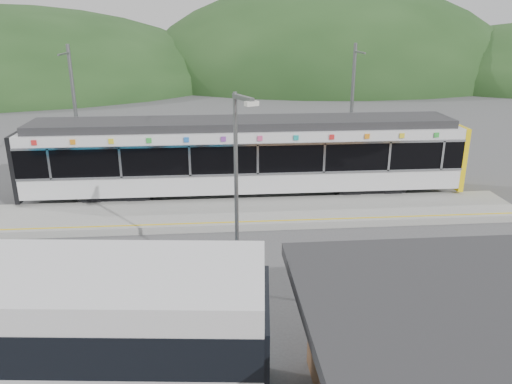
{
  "coord_description": "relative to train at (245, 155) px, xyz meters",
  "views": [
    {
      "loc": [
        -0.15,
        -16.78,
        8.11
      ],
      "look_at": [
        1.36,
        1.0,
        1.92
      ],
      "focal_mm": 35.0,
      "sensor_mm": 36.0,
      "label": 1
    }
  ],
  "objects": [
    {
      "name": "hills",
      "position": [
        4.93,
        -0.71,
        -2.06
      ],
      "size": [
        146.0,
        149.0,
        26.0
      ],
      "color": "#1E3D19",
      "rests_on": "ground"
    },
    {
      "name": "catenary_mast_east",
      "position": [
        5.74,
        2.56,
        1.58
      ],
      "size": [
        0.18,
        1.8,
        7.0
      ],
      "color": "slate",
      "rests_on": "ground"
    },
    {
      "name": "ground",
      "position": [
        -1.26,
        -6.0,
        -2.06
      ],
      "size": [
        120.0,
        120.0,
        0.0
      ],
      "primitive_type": "plane",
      "color": "#4C4C4F",
      "rests_on": "ground"
    },
    {
      "name": "train",
      "position": [
        0.0,
        0.0,
        0.0
      ],
      "size": [
        20.44,
        3.01,
        3.74
      ],
      "color": "black",
      "rests_on": "ground"
    },
    {
      "name": "lamp_post",
      "position": [
        -0.81,
        -9.12,
        1.65
      ],
      "size": [
        0.55,
        1.15,
        6.23
      ],
      "rotation": [
        0.0,
        0.0,
        0.43
      ],
      "color": "slate",
      "rests_on": "ground"
    },
    {
      "name": "yellow_line",
      "position": [
        -1.26,
        -4.0,
        -1.76
      ],
      "size": [
        26.0,
        0.1,
        0.01
      ],
      "primitive_type": "cube",
      "color": "yellow",
      "rests_on": "platform"
    },
    {
      "name": "platform",
      "position": [
        -1.26,
        -2.7,
        -1.91
      ],
      "size": [
        26.0,
        3.2,
        0.3
      ],
      "primitive_type": "cube",
      "color": "#9E9E99",
      "rests_on": "ground"
    },
    {
      "name": "catenary_mast_west",
      "position": [
        -8.26,
        2.56,
        1.58
      ],
      "size": [
        0.18,
        1.8,
        7.0
      ],
      "color": "slate",
      "rests_on": "ground"
    }
  ]
}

